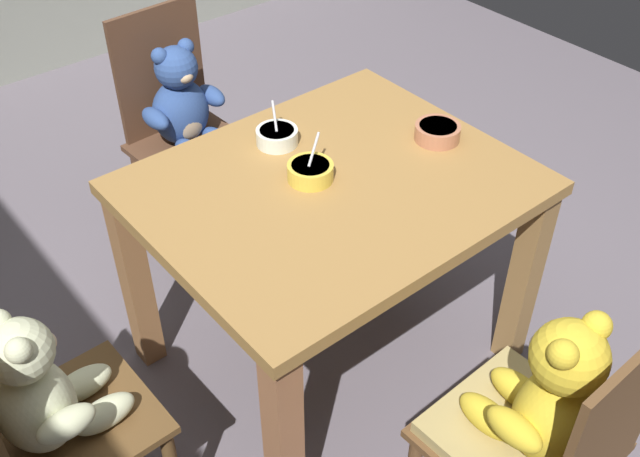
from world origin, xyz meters
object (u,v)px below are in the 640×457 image
Objects in this scene: teddy_chair_far_center at (184,115)px; porridge_bowl_white_far_center at (276,136)px; teddy_chair_near_left at (43,405)px; porridge_bowl_yellow_center at (310,171)px; dining_table at (331,217)px; teddy_chair_near_front at (544,417)px; porridge_bowl_terracotta_near_right at (437,132)px.

porridge_bowl_white_far_center is at bearing -3.17° from teddy_chair_far_center.
porridge_bowl_white_far_center is (0.91, 0.31, 0.20)m from teddy_chair_near_left.
teddy_chair_near_left is 0.91m from porridge_bowl_yellow_center.
teddy_chair_near_front is (-0.06, -0.82, -0.03)m from dining_table.
teddy_chair_near_front is 6.57× the size of porridge_bowl_terracotta_near_right.
porridge_bowl_terracotta_near_right is at bearing 0.17° from teddy_chair_near_left.
teddy_chair_far_center is 0.80m from porridge_bowl_yellow_center.
teddy_chair_near_front reaches higher than dining_table.
teddy_chair_far_center reaches higher than porridge_bowl_white_far_center.
porridge_bowl_yellow_center is at bearing -3.47° from teddy_chair_near_front.
porridge_bowl_white_far_center is at bearing 17.88° from teddy_chair_near_left.
porridge_bowl_white_far_center is (-0.00, 0.25, 0.15)m from dining_table.
dining_table is 8.04× the size of porridge_bowl_yellow_center.
teddy_chair_far_center is 7.00× the size of porridge_bowl_yellow_center.
porridge_bowl_terracotta_near_right is at bearing -31.54° from teddy_chair_near_front.
teddy_chair_far_center reaches higher than teddy_chair_near_front.
dining_table is 7.63× the size of porridge_bowl_terracotta_near_right.
dining_table is 0.82m from teddy_chair_near_front.
teddy_chair_near_front is 0.88m from porridge_bowl_yellow_center.
teddy_chair_near_left is 0.98m from porridge_bowl_white_far_center.
teddy_chair_far_center is (0.92, 0.89, 0.00)m from teddy_chair_near_left.
teddy_chair_near_front is at bearing -91.83° from porridge_bowl_yellow_center.
porridge_bowl_terracotta_near_right is at bearing -5.09° from dining_table.
teddy_chair_far_center is at bearing 43.09° from teddy_chair_near_left.
dining_table is 1.16× the size of teddy_chair_near_front.
teddy_chair_far_center is at bearing 89.63° from porridge_bowl_white_far_center.
porridge_bowl_terracotta_near_right is (0.39, -0.29, -0.00)m from porridge_bowl_white_far_center.
dining_table is 0.42m from porridge_bowl_terracotta_near_right.
porridge_bowl_yellow_center is 0.43m from porridge_bowl_terracotta_near_right.
teddy_chair_far_center reaches higher than dining_table.
porridge_bowl_yellow_center is 0.95× the size of porridge_bowl_terracotta_near_right.
teddy_chair_near_front is at bearing -93.34° from porridge_bowl_white_far_center.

